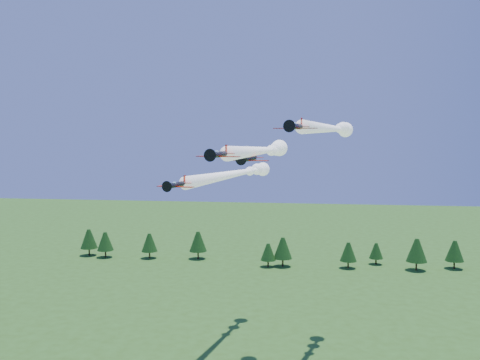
# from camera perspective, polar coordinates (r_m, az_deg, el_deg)

# --- Properties ---
(plane_lead) EXTENTS (12.80, 43.83, 3.70)m
(plane_lead) POSITION_cam_1_polar(r_m,az_deg,el_deg) (108.36, 2.45, 3.17)
(plane_lead) COLOR black
(plane_lead) RESTS_ON ground
(plane_left) EXTENTS (16.31, 57.02, 3.70)m
(plane_left) POSITION_cam_1_polar(r_m,az_deg,el_deg) (126.66, -0.29, 0.73)
(plane_left) COLOR black
(plane_left) RESTS_ON ground
(plane_right) EXTENTS (16.85, 50.61, 3.70)m
(plane_right) POSITION_cam_1_polar(r_m,az_deg,el_deg) (119.73, 9.78, 5.42)
(plane_right) COLOR black
(plane_right) RESTS_ON ground
(plane_slot) EXTENTS (7.92, 8.73, 2.77)m
(plane_slot) POSITION_cam_1_polar(r_m,az_deg,el_deg) (100.66, 0.94, 2.31)
(plane_slot) COLOR black
(plane_slot) RESTS_ON ground
(treeline) EXTENTS (167.50, 15.84, 11.75)m
(treeline) POSITION_cam_1_polar(r_m,az_deg,el_deg) (208.79, 3.59, -7.10)
(treeline) COLOR #382314
(treeline) RESTS_ON ground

